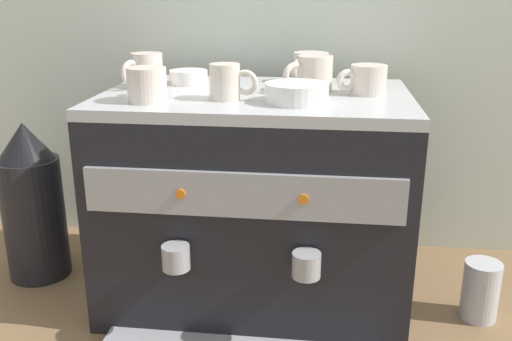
{
  "coord_description": "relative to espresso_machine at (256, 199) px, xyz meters",
  "views": [
    {
      "loc": [
        0.15,
        -1.23,
        0.73
      ],
      "look_at": [
        0.0,
        0.0,
        0.32
      ],
      "focal_mm": 39.6,
      "sensor_mm": 36.0,
      "label": 1
    }
  ],
  "objects": [
    {
      "name": "ceramic_cup_3",
      "position": [
        -0.05,
        -0.08,
        0.29
      ],
      "size": [
        0.1,
        0.06,
        0.07
      ],
      "color": "beige",
      "rests_on": "espresso_machine"
    },
    {
      "name": "ground_plane",
      "position": [
        0.0,
        0.0,
        -0.25
      ],
      "size": [
        4.0,
        4.0,
        0.0
      ],
      "primitive_type": "plane",
      "color": "brown"
    },
    {
      "name": "ceramic_bowl_1",
      "position": [
        -0.17,
        0.1,
        0.27
      ],
      "size": [
        0.09,
        0.09,
        0.03
      ],
      "color": "white",
      "rests_on": "espresso_machine"
    },
    {
      "name": "coffee_grinder",
      "position": [
        -0.57,
        0.03,
        -0.05
      ],
      "size": [
        0.15,
        0.15,
        0.41
      ],
      "color": "black",
      "rests_on": "ground_plane"
    },
    {
      "name": "ceramic_cup_0",
      "position": [
        -0.21,
        -0.12,
        0.29
      ],
      "size": [
        0.08,
        0.12,
        0.07
      ],
      "color": "beige",
      "rests_on": "espresso_machine"
    },
    {
      "name": "ceramic_bowl_0",
      "position": [
        0.09,
        -0.09,
        0.27
      ],
      "size": [
        0.13,
        0.13,
        0.04
      ],
      "color": "white",
      "rests_on": "espresso_machine"
    },
    {
      "name": "ceramic_cup_5",
      "position": [
        -0.26,
        0.04,
        0.29
      ],
      "size": [
        0.08,
        0.11,
        0.08
      ],
      "color": "beige",
      "rests_on": "espresso_machine"
    },
    {
      "name": "ceramic_cup_2",
      "position": [
        0.11,
        0.15,
        0.29
      ],
      "size": [
        0.09,
        0.12,
        0.07
      ],
      "color": "beige",
      "rests_on": "espresso_machine"
    },
    {
      "name": "ceramic_cup_1",
      "position": [
        0.12,
        0.03,
        0.29
      ],
      "size": [
        0.11,
        0.09,
        0.08
      ],
      "color": "beige",
      "rests_on": "espresso_machine"
    },
    {
      "name": "espresso_machine",
      "position": [
        0.0,
        0.0,
        0.0
      ],
      "size": [
        0.68,
        0.55,
        0.5
      ],
      "color": "black",
      "rests_on": "ground_plane"
    },
    {
      "name": "ceramic_cup_4",
      "position": [
        0.24,
        0.02,
        0.28
      ],
      "size": [
        0.11,
        0.08,
        0.06
      ],
      "color": "beige",
      "rests_on": "espresso_machine"
    },
    {
      "name": "milk_pitcher",
      "position": [
        0.52,
        -0.05,
        -0.18
      ],
      "size": [
        0.08,
        0.08,
        0.14
      ],
      "primitive_type": "cylinder",
      "color": "#B7B7BC",
      "rests_on": "ground_plane"
    },
    {
      "name": "tiled_backsplash_wall",
      "position": [
        0.0,
        0.33,
        0.26
      ],
      "size": [
        2.8,
        0.03,
        1.02
      ],
      "primitive_type": "cube",
      "color": "silver",
      "rests_on": "ground_plane"
    }
  ]
}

